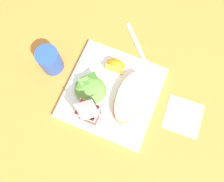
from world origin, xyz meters
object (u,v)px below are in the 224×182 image
at_px(orange_wedge_front, 116,65).
at_px(metal_fork, 140,50).
at_px(cheesy_pizza_bread, 130,96).
at_px(milk_carton, 88,112).
at_px(white_plate, 112,93).
at_px(green_salad_pile, 90,90).
at_px(drinking_blue_cup, 50,60).
at_px(paper_napkin, 183,116).

xyz_separation_m(orange_wedge_front, metal_fork, (-0.05, -0.10, -0.03)).
bearing_deg(cheesy_pizza_bread, orange_wedge_front, -44.83).
bearing_deg(milk_carton, metal_fork, -102.59).
relative_size(cheesy_pizza_bread, metal_fork, 1.13).
relative_size(cheesy_pizza_bread, orange_wedge_front, 2.74).
distance_m(white_plate, metal_fork, 0.18).
height_order(green_salad_pile, milk_carton, milk_carton).
height_order(orange_wedge_front, drinking_blue_cup, drinking_blue_cup).
relative_size(paper_napkin, drinking_blue_cup, 1.25).
bearing_deg(paper_napkin, cheesy_pizza_bread, 3.78).
height_order(green_salad_pile, metal_fork, green_salad_pile).
bearing_deg(orange_wedge_front, white_plate, 104.40).
bearing_deg(white_plate, green_salad_pile, 21.31).
height_order(metal_fork, drinking_blue_cup, drinking_blue_cup).
distance_m(cheesy_pizza_bread, green_salad_pile, 0.12).
distance_m(green_salad_pile, metal_fork, 0.22).
height_order(cheesy_pizza_bread, milk_carton, milk_carton).
height_order(milk_carton, orange_wedge_front, milk_carton).
xyz_separation_m(green_salad_pile, drinking_blue_cup, (0.15, -0.04, 0.01)).
relative_size(green_salad_pile, orange_wedge_front, 1.72).
bearing_deg(drinking_blue_cup, orange_wedge_front, -161.04).
bearing_deg(white_plate, orange_wedge_front, -75.60).
bearing_deg(orange_wedge_front, cheesy_pizza_bread, 135.17).
distance_m(orange_wedge_front, metal_fork, 0.11).
relative_size(milk_carton, orange_wedge_front, 1.77).
relative_size(milk_carton, metal_fork, 0.73).
distance_m(milk_carton, drinking_blue_cup, 0.21).
relative_size(orange_wedge_front, metal_fork, 0.41).
height_order(white_plate, cheesy_pizza_bread, cheesy_pizza_bread).
xyz_separation_m(cheesy_pizza_bread, paper_napkin, (-0.18, -0.01, -0.03)).
distance_m(white_plate, green_salad_pile, 0.07).
bearing_deg(white_plate, milk_carton, 71.00).
bearing_deg(drinking_blue_cup, paper_napkin, -179.81).
height_order(white_plate, milk_carton, milk_carton).
height_order(cheesy_pizza_bread, drinking_blue_cup, drinking_blue_cup).
bearing_deg(green_salad_pile, drinking_blue_cup, -13.58).
height_order(green_salad_pile, orange_wedge_front, green_salad_pile).
bearing_deg(paper_napkin, metal_fork, -38.38).
xyz_separation_m(white_plate, green_salad_pile, (0.06, 0.02, 0.03)).
relative_size(white_plate, paper_napkin, 2.55).
relative_size(white_plate, drinking_blue_cup, 3.17).
height_order(cheesy_pizza_bread, orange_wedge_front, orange_wedge_front).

